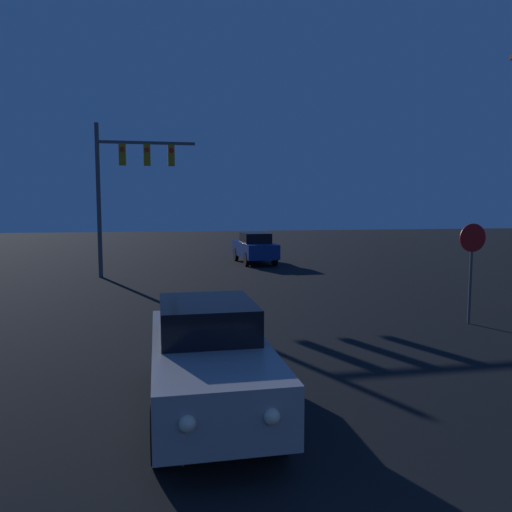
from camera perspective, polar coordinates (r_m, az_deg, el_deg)
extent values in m
cube|color=#99999E|center=(7.50, -5.40, -12.14)|extent=(1.64, 4.27, 0.75)
cube|color=black|center=(7.53, -5.61, -7.09)|extent=(1.38, 1.71, 0.51)
cylinder|color=black|center=(6.53, 2.77, -18.40)|extent=(0.18, 0.74, 0.74)
cylinder|color=black|center=(6.37, -11.11, -19.17)|extent=(0.18, 0.74, 0.74)
cylinder|color=black|center=(8.95, -1.43, -11.62)|extent=(0.18, 0.74, 0.74)
cylinder|color=black|center=(8.83, -11.19, -11.97)|extent=(0.18, 0.74, 0.74)
sphere|color=#F9EFC6|center=(5.55, 1.83, -17.88)|extent=(0.18, 0.18, 0.18)
sphere|color=#F9EFC6|center=(5.43, -7.84, -18.47)|extent=(0.18, 0.18, 0.18)
cube|color=navy|center=(26.57, -0.18, 0.76)|extent=(1.83, 4.34, 0.75)
cube|color=black|center=(26.32, -0.07, 2.09)|extent=(1.46, 1.77, 0.51)
cylinder|color=black|center=(27.73, -2.31, 0.19)|extent=(0.21, 0.74, 0.74)
cylinder|color=black|center=(28.06, 0.66, 0.26)|extent=(0.21, 0.74, 0.74)
cylinder|color=black|center=(25.16, -1.11, -0.37)|extent=(0.21, 0.74, 0.74)
cylinder|color=black|center=(25.53, 2.15, -0.29)|extent=(0.21, 0.74, 0.74)
sphere|color=#F9EFC6|center=(28.56, -2.06, 1.25)|extent=(0.18, 0.18, 0.18)
sphere|color=#F9EFC6|center=(28.76, -0.33, 1.29)|extent=(0.18, 0.18, 0.18)
cylinder|color=#4C4C51|center=(22.22, -17.54, 6.01)|extent=(0.18, 0.18, 6.50)
cube|color=#4C4C51|center=(22.25, -12.38, 12.53)|extent=(4.09, 0.12, 0.12)
cube|color=#A57F14|center=(22.24, -15.03, 11.15)|extent=(0.28, 0.28, 0.90)
cylinder|color=red|center=(22.11, -15.07, 11.71)|extent=(0.20, 0.02, 0.20)
cube|color=#A57F14|center=(22.19, -12.35, 11.22)|extent=(0.28, 0.28, 0.90)
cylinder|color=red|center=(22.06, -12.37, 11.78)|extent=(0.20, 0.02, 0.20)
cube|color=#A57F14|center=(22.20, -9.66, 11.27)|extent=(0.28, 0.28, 0.90)
cylinder|color=red|center=(22.07, -9.66, 11.83)|extent=(0.20, 0.02, 0.20)
cylinder|color=#4C4C51|center=(13.96, 23.32, -1.90)|extent=(0.07, 0.07, 2.60)
cylinder|color=red|center=(13.86, 23.52, 1.92)|extent=(0.73, 0.03, 0.73)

